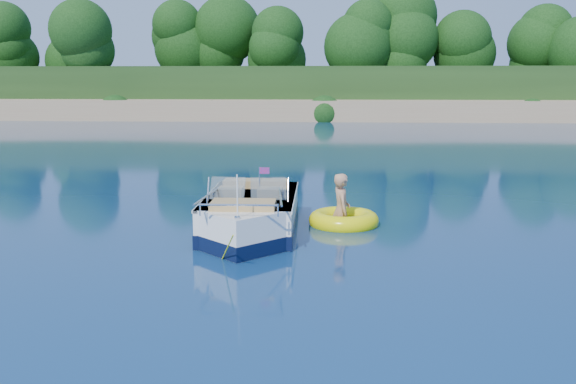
{
  "coord_description": "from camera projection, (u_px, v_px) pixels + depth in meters",
  "views": [
    {
      "loc": [
        0.96,
        -11.77,
        3.1
      ],
      "look_at": [
        0.18,
        0.85,
        0.85
      ],
      "focal_mm": 40.0,
      "sensor_mm": 36.0,
      "label": 1
    }
  ],
  "objects": [
    {
      "name": "motorboat",
      "position": [
        250.0,
        218.0,
        12.91
      ],
      "size": [
        1.87,
        5.09,
        1.69
      ],
      "rotation": [
        0.0,
        0.0,
        0.01
      ],
      "color": "white",
      "rests_on": "ground"
    },
    {
      "name": "treeline",
      "position": [
        317.0,
        47.0,
        51.49
      ],
      "size": [
        150.0,
        7.12,
        8.19
      ],
      "color": "#301F10",
      "rests_on": "ground"
    },
    {
      "name": "ground",
      "position": [
        276.0,
        244.0,
        12.17
      ],
      "size": [
        160.0,
        160.0,
        0.0
      ],
      "primitive_type": "plane",
      "color": "#092043",
      "rests_on": "ground"
    },
    {
      "name": "shoreline",
      "position": [
        320.0,
        97.0,
        74.66
      ],
      "size": [
        170.0,
        59.0,
        6.0
      ],
      "color": "tan",
      "rests_on": "ground"
    },
    {
      "name": "boy",
      "position": [
        340.0,
        226.0,
        13.65
      ],
      "size": [
        0.56,
        0.94,
        1.72
      ],
      "primitive_type": "imported",
      "rotation": [
        0.0,
        -0.17,
        1.77
      ],
      "color": "tan",
      "rests_on": "ground"
    },
    {
      "name": "tow_tube",
      "position": [
        344.0,
        220.0,
        13.71
      ],
      "size": [
        1.72,
        1.72,
        0.4
      ],
      "rotation": [
        0.0,
        0.0,
        -0.16
      ],
      "color": "#FEF507",
      "rests_on": "ground"
    }
  ]
}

